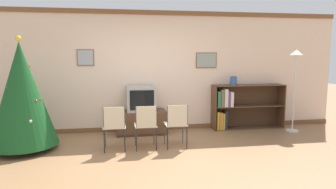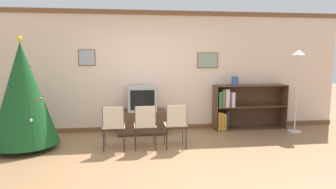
{
  "view_description": "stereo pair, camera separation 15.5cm",
  "coord_description": "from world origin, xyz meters",
  "px_view_note": "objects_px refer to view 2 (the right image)",
  "views": [
    {
      "loc": [
        -0.66,
        -4.59,
        1.72
      ],
      "look_at": [
        0.29,
        1.18,
        0.95
      ],
      "focal_mm": 32.0,
      "sensor_mm": 36.0,
      "label": 1
    },
    {
      "loc": [
        -0.5,
        -4.62,
        1.72
      ],
      "look_at": [
        0.29,
        1.18,
        0.95
      ],
      "focal_mm": 32.0,
      "sensor_mm": 36.0,
      "label": 2
    }
  ],
  "objects_px": {
    "standing_lamp": "(298,69)",
    "folding_chair_left": "(114,125)",
    "vase": "(235,81)",
    "folding_chair_center": "(145,124)",
    "christmas_tree": "(23,94)",
    "bookshelf": "(238,107)",
    "folding_chair_right": "(176,123)",
    "television": "(142,98)",
    "tv_console": "(142,122)"
  },
  "relations": [
    {
      "from": "television",
      "to": "folding_chair_left",
      "type": "distance_m",
      "value": 1.29
    },
    {
      "from": "christmas_tree",
      "to": "tv_console",
      "type": "xyz_separation_m",
      "value": [
        2.18,
        0.8,
        -0.77
      ]
    },
    {
      "from": "standing_lamp",
      "to": "folding_chair_center",
      "type": "bearing_deg",
      "value": -167.11
    },
    {
      "from": "folding_chair_right",
      "to": "folding_chair_left",
      "type": "bearing_deg",
      "value": 180.0
    },
    {
      "from": "television",
      "to": "vase",
      "type": "distance_m",
      "value": 2.15
    },
    {
      "from": "standing_lamp",
      "to": "folding_chair_left",
      "type": "bearing_deg",
      "value": -168.9
    },
    {
      "from": "television",
      "to": "folding_chair_left",
      "type": "relative_size",
      "value": 0.75
    },
    {
      "from": "tv_console",
      "to": "folding_chair_right",
      "type": "distance_m",
      "value": 1.28
    },
    {
      "from": "tv_console",
      "to": "television",
      "type": "relative_size",
      "value": 1.74
    },
    {
      "from": "vase",
      "to": "folding_chair_center",
      "type": "bearing_deg",
      "value": -150.97
    },
    {
      "from": "christmas_tree",
      "to": "television",
      "type": "relative_size",
      "value": 3.33
    },
    {
      "from": "vase",
      "to": "standing_lamp",
      "type": "bearing_deg",
      "value": -17.24
    },
    {
      "from": "tv_console",
      "to": "folding_chair_left",
      "type": "bearing_deg",
      "value": -116.7
    },
    {
      "from": "christmas_tree",
      "to": "standing_lamp",
      "type": "distance_m",
      "value": 5.62
    },
    {
      "from": "christmas_tree",
      "to": "tv_console",
      "type": "relative_size",
      "value": 1.92
    },
    {
      "from": "folding_chair_center",
      "to": "tv_console",
      "type": "bearing_deg",
      "value": 90.0
    },
    {
      "from": "folding_chair_left",
      "to": "standing_lamp",
      "type": "distance_m",
      "value": 4.15
    },
    {
      "from": "christmas_tree",
      "to": "folding_chair_center",
      "type": "height_order",
      "value": "christmas_tree"
    },
    {
      "from": "christmas_tree",
      "to": "bookshelf",
      "type": "relative_size",
      "value": 1.21
    },
    {
      "from": "television",
      "to": "folding_chair_center",
      "type": "height_order",
      "value": "television"
    },
    {
      "from": "folding_chair_left",
      "to": "folding_chair_center",
      "type": "relative_size",
      "value": 1.0
    },
    {
      "from": "standing_lamp",
      "to": "bookshelf",
      "type": "bearing_deg",
      "value": 159.04
    },
    {
      "from": "folding_chair_center",
      "to": "standing_lamp",
      "type": "xyz_separation_m",
      "value": [
        3.4,
        0.78,
        0.94
      ]
    },
    {
      "from": "folding_chair_left",
      "to": "christmas_tree",
      "type": "bearing_deg",
      "value": 168.62
    },
    {
      "from": "tv_console",
      "to": "folding_chair_center",
      "type": "relative_size",
      "value": 1.31
    },
    {
      "from": "folding_chair_left",
      "to": "folding_chair_right",
      "type": "relative_size",
      "value": 1.0
    },
    {
      "from": "christmas_tree",
      "to": "folding_chair_center",
      "type": "xyz_separation_m",
      "value": [
        2.18,
        -0.33,
        -0.55
      ]
    },
    {
      "from": "folding_chair_center",
      "to": "standing_lamp",
      "type": "relative_size",
      "value": 0.45
    },
    {
      "from": "tv_console",
      "to": "standing_lamp",
      "type": "bearing_deg",
      "value": -5.81
    },
    {
      "from": "christmas_tree",
      "to": "folding_chair_center",
      "type": "relative_size",
      "value": 2.51
    },
    {
      "from": "television",
      "to": "folding_chair_right",
      "type": "distance_m",
      "value": 1.29
    },
    {
      "from": "folding_chair_right",
      "to": "vase",
      "type": "distance_m",
      "value": 2.06
    },
    {
      "from": "television",
      "to": "bookshelf",
      "type": "relative_size",
      "value": 0.36
    },
    {
      "from": "christmas_tree",
      "to": "folding_chair_center",
      "type": "distance_m",
      "value": 2.27
    },
    {
      "from": "bookshelf",
      "to": "christmas_tree",
      "type": "bearing_deg",
      "value": -168.46
    },
    {
      "from": "folding_chair_left",
      "to": "bookshelf",
      "type": "distance_m",
      "value": 3.06
    },
    {
      "from": "christmas_tree",
      "to": "folding_chair_right",
      "type": "bearing_deg",
      "value": -6.75
    },
    {
      "from": "bookshelf",
      "to": "tv_console",
      "type": "bearing_deg",
      "value": -177.39
    },
    {
      "from": "television",
      "to": "standing_lamp",
      "type": "height_order",
      "value": "standing_lamp"
    },
    {
      "from": "christmas_tree",
      "to": "vase",
      "type": "xyz_separation_m",
      "value": [
        4.3,
        0.85,
        0.11
      ]
    },
    {
      "from": "folding_chair_left",
      "to": "vase",
      "type": "height_order",
      "value": "vase"
    },
    {
      "from": "tv_console",
      "to": "standing_lamp",
      "type": "height_order",
      "value": "standing_lamp"
    },
    {
      "from": "christmas_tree",
      "to": "folding_chair_left",
      "type": "bearing_deg",
      "value": -11.38
    },
    {
      "from": "bookshelf",
      "to": "vase",
      "type": "xyz_separation_m",
      "value": [
        -0.11,
        -0.05,
        0.62
      ]
    },
    {
      "from": "television",
      "to": "christmas_tree",
      "type": "bearing_deg",
      "value": -159.92
    },
    {
      "from": "christmas_tree",
      "to": "folding_chair_left",
      "type": "relative_size",
      "value": 2.51
    },
    {
      "from": "tv_console",
      "to": "bookshelf",
      "type": "relative_size",
      "value": 0.63
    },
    {
      "from": "television",
      "to": "bookshelf",
      "type": "bearing_deg",
      "value": 2.67
    },
    {
      "from": "folding_chair_left",
      "to": "folding_chair_right",
      "type": "xyz_separation_m",
      "value": [
        1.13,
        0.0,
        0.0
      ]
    },
    {
      "from": "television",
      "to": "bookshelf",
      "type": "distance_m",
      "value": 2.25
    }
  ]
}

